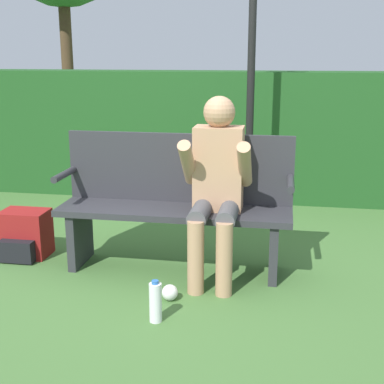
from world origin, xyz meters
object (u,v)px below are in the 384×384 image
object	(u,v)px
signpost	(251,74)
park_bench	(176,202)
person_seated	(217,180)
backpack	(25,235)
water_bottle	(155,302)

from	to	relation	value
signpost	park_bench	bearing A→B (deg)	-109.46
person_seated	signpost	bearing A→B (deg)	84.73
person_seated	backpack	distance (m)	1.61
park_bench	person_seated	distance (m)	0.40
park_bench	backpack	size ratio (longest dim) A/B	4.63
backpack	signpost	size ratio (longest dim) A/B	0.15
signpost	backpack	bearing A→B (deg)	-142.62
park_bench	water_bottle	bearing A→B (deg)	-86.61
park_bench	person_seated	bearing A→B (deg)	-22.27
park_bench	signpost	bearing A→B (deg)	70.54
person_seated	backpack	xyz separation A→B (m)	(-1.52, 0.12, -0.53)
park_bench	person_seated	size ratio (longest dim) A/B	1.33
person_seated	park_bench	bearing A→B (deg)	157.73
park_bench	person_seated	world-z (taller)	person_seated
person_seated	water_bottle	world-z (taller)	person_seated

